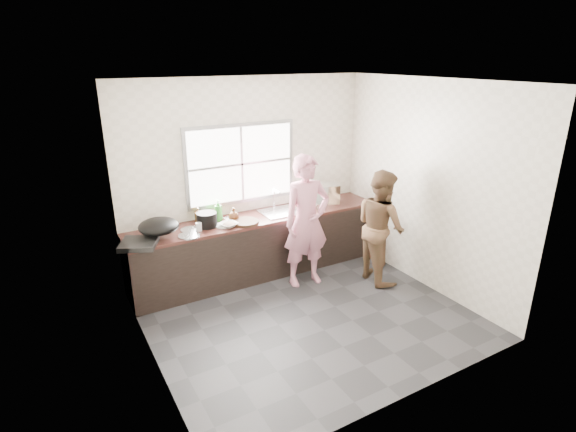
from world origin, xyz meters
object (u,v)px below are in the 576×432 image
bowl_held (296,213)px  bottle_brown_short (234,215)px  woman (307,225)px  glass_jar (199,227)px  person_side (380,226)px  plate_food (223,225)px  cutting_board (245,222)px  wok (159,226)px  bowl_crabs (310,205)px  bottle_brown_tall (198,216)px  bottle_green (218,210)px  dish_rack (323,195)px  burner (139,244)px  pot_lid_right (190,230)px  bowl_mince (229,225)px  black_pot (207,220)px  pot_lid_left (189,236)px

bowl_held → bottle_brown_short: size_ratio=1.08×
woman → bottle_brown_short: size_ratio=10.11×
bowl_held → glass_jar: 1.36m
person_side → plate_food: person_side is taller
cutting_board → bottle_brown_short: size_ratio=2.16×
bowl_held → bottle_brown_short: bearing=164.1°
wok → bowl_crabs: bearing=2.0°
bowl_crabs → bottle_brown_tall: bearing=172.8°
bottle_green → dish_rack: 1.59m
bowl_held → plate_food: bearing=173.8°
plate_food → bottle_brown_short: (0.21, 0.12, 0.07)m
burner → pot_lid_right: (0.67, 0.19, -0.02)m
bowl_mince → bottle_brown_tall: bearing=128.6°
black_pot → wok: (-0.63, -0.07, 0.06)m
bowl_crabs → dish_rack: size_ratio=0.49×
wok → dish_rack: size_ratio=1.15×
bowl_held → glass_jar: (-1.36, 0.11, 0.03)m
dish_rack → bowl_mince: bearing=-160.4°
bowl_mince → pot_lid_left: size_ratio=0.83×
person_side → bowl_held: size_ratio=8.78×
pot_lid_left → black_pot: bearing=32.8°
bowl_held → bottle_brown_short: bottle_brown_short is taller
black_pot → dish_rack: 1.79m
pot_lid_right → burner: bearing=-163.9°
black_pot → bottle_brown_short: (0.39, 0.04, -0.01)m
black_pot → bottle_brown_tall: same height
wok → pot_lid_right: wok is taller
plate_food → dish_rack: size_ratio=0.50×
woman → dish_rack: 0.83m
glass_jar → wok: 0.50m
bottle_brown_short → pot_lid_right: bottle_brown_short is taller
pot_lid_right → person_side: bearing=-21.9°
plate_food → bowl_crabs: bearing=3.7°
glass_jar → wok: size_ratio=0.22×
bowl_crabs → wok: size_ratio=0.42×
burner → pot_lid_right: 0.70m
bottle_green → bottle_brown_short: size_ratio=1.80×
pot_lid_left → burner: bearing=180.0°
plate_food → burner: 1.09m
bottle_brown_short → glass_jar: bearing=-166.2°
bowl_crabs → pot_lid_left: size_ratio=0.77×
bowl_held → pot_lid_right: 1.46m
bowl_crabs → bottle_brown_short: bearing=178.3°
bowl_mince → pot_lid_right: (-0.47, 0.14, -0.02)m
woman → bowl_mince: size_ratio=7.53×
cutting_board → bottle_brown_short: (-0.09, 0.18, 0.06)m
bowl_held → plate_food: size_ratio=0.85×
bowl_crabs → burner: (-2.48, -0.20, -0.00)m
glass_jar → wok: wok is taller
person_side → woman: bearing=73.6°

